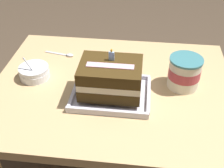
{
  "coord_description": "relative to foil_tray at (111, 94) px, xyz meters",
  "views": [
    {
      "loc": [
        0.11,
        -0.91,
        1.4
      ],
      "look_at": [
        0.0,
        -0.03,
        0.74
      ],
      "focal_mm": 47.3,
      "sensor_mm": 36.0,
      "label": 1
    }
  ],
  "objects": [
    {
      "name": "serving_spoon_near_tray",
      "position": [
        -0.24,
        0.26,
        -0.0
      ],
      "size": [
        0.14,
        0.04,
        0.01
      ],
      "color": "silver",
      "rests_on": "dining_table"
    },
    {
      "name": "foil_tray",
      "position": [
        0.0,
        0.0,
        0.0
      ],
      "size": [
        0.29,
        0.23,
        0.02
      ],
      "color": "silver",
      "rests_on": "dining_table"
    },
    {
      "name": "bowl_stack",
      "position": [
        -0.32,
        0.08,
        0.02
      ],
      "size": [
        0.12,
        0.12,
        0.1
      ],
      "color": "white",
      "rests_on": "dining_table"
    },
    {
      "name": "dining_table",
      "position": [
        -0.0,
        0.06,
        -0.12
      ],
      "size": [
        0.94,
        0.73,
        0.71
      ],
      "color": "tan",
      "rests_on": "ground_plane"
    },
    {
      "name": "ice_cream_tub",
      "position": [
        0.27,
        0.09,
        0.06
      ],
      "size": [
        0.12,
        0.12,
        0.12
      ],
      "color": "silver",
      "rests_on": "dining_table"
    },
    {
      "name": "birthday_cake",
      "position": [
        0.0,
        -0.0,
        0.07
      ],
      "size": [
        0.22,
        0.16,
        0.16
      ],
      "color": "#402D11",
      "rests_on": "foil_tray"
    }
  ]
}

